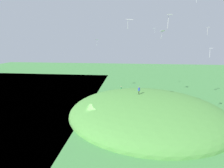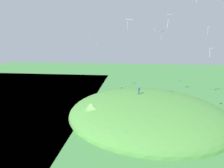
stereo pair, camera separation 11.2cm
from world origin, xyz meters
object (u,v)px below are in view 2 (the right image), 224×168
Objects in this scene: kite_2 at (129,20)px; kite_8 at (154,29)px; kite_1 at (209,28)px; kite_3 at (212,49)px; kite_7 at (163,31)px; kite_9 at (169,16)px; person_on_hilltop at (121,89)px; person_walking_path at (139,90)px; mooring_post at (87,104)px; kite_4 at (97,40)px.

kite_2 is 19.88m from kite_8.
kite_2 is at bearing -145.39° from kite_1.
kite_3 is 12.60m from kite_7.
kite_2 is at bearing 145.97° from kite_9.
kite_8 is (6.44, 18.81, 0.35)m from kite_2.
kite_7 is at bearing -35.76° from person_on_hilltop.
kite_2 reaches higher than kite_1.
kite_3 is at bearing 30.46° from kite_9.
kite_1 reaches higher than kite_7.
kite_2 is (-15.93, -11.00, 0.27)m from kite_1.
kite_7 is at bearing 80.73° from kite_9.
mooring_post is at bearing -81.98° from person_walking_path.
person_on_hilltop is 18.04m from kite_8.
kite_1 is 1.08× the size of kite_2.
kite_9 reaches higher than person_walking_path.
kite_1 is 1.30× the size of mooring_post.
kite_4 is at bearing 122.64° from kite_9.
kite_1 is 10.98m from kite_3.
kite_1 is at bearing 34.61° from kite_2.
kite_9 is (-7.65, -4.50, 3.97)m from kite_3.
kite_9 is at bearing -34.03° from kite_2.
person_walking_path is 1.34× the size of mooring_post.
kite_2 is 19.87m from mooring_post.
kite_3 is at bearing -53.64° from person_on_hilltop.
person_walking_path reaches higher than person_on_hilltop.
kite_4 is 1.38× the size of mooring_post.
person_walking_path is at bearing 103.91° from kite_9.
kite_1 is 8.81m from kite_7.
kite_7 is at bearing 114.87° from kite_3.
kite_1 is 29.78m from mooring_post.
person_on_hilltop is 1.16× the size of kite_9.
kite_7 is (15.47, -4.68, 1.68)m from kite_4.
kite_9 reaches higher than kite_1.
mooring_post is (-8.91, 7.18, -16.24)m from kite_2.
kite_2 is 0.87× the size of kite_4.
kite_7 reaches higher than kite_4.
person_walking_path is at bearing 152.68° from kite_3.
kite_9 is (6.50, -21.10, 15.62)m from person_on_hilltop.
kite_2 is 1.03× the size of kite_3.
person_on_hilltop is 24.49m from kite_1.
kite_7 reaches higher than person_on_hilltop.
kite_2 reaches higher than kite_7.
kite_1 reaches higher than person_on_hilltop.
kite_8 is at bearing 85.50° from kite_9.
kite_7 is 1.18× the size of kite_9.
kite_9 is at bearing 25.36° from person_walking_path.
person_walking_path is 14.11m from kite_2.
kite_9 is (-1.73, -21.99, -0.41)m from kite_8.
person_walking_path is 1.01× the size of kite_9.
person_walking_path is 12.59m from person_on_hilltop.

